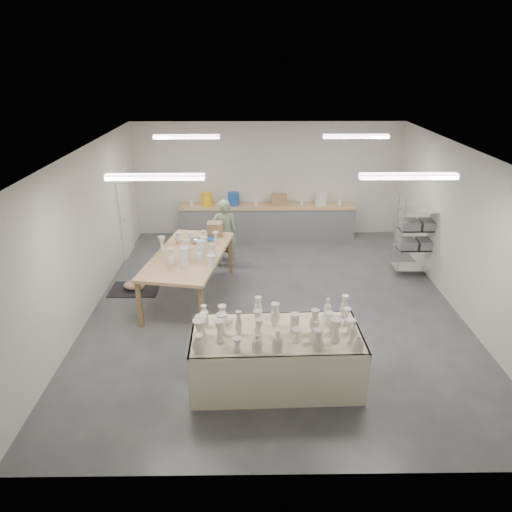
{
  "coord_description": "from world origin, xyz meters",
  "views": [
    {
      "loc": [
        -0.45,
        -7.86,
        4.51
      ],
      "look_at": [
        -0.35,
        0.0,
        1.05
      ],
      "focal_mm": 32.0,
      "sensor_mm": 36.0,
      "label": 1
    }
  ],
  "objects_px": {
    "drying_table": "(276,356)",
    "potter": "(224,233)",
    "work_table": "(192,253)",
    "red_stool": "(225,249)"
  },
  "relations": [
    {
      "from": "drying_table",
      "to": "potter",
      "type": "bearing_deg",
      "value": 101.22
    },
    {
      "from": "red_stool",
      "to": "drying_table",
      "type": "bearing_deg",
      "value": -77.93
    },
    {
      "from": "work_table",
      "to": "potter",
      "type": "xyz_separation_m",
      "value": [
        0.56,
        1.5,
        -0.16
      ]
    },
    {
      "from": "drying_table",
      "to": "work_table",
      "type": "xyz_separation_m",
      "value": [
        -1.52,
        2.72,
        0.49
      ]
    },
    {
      "from": "drying_table",
      "to": "red_stool",
      "type": "xyz_separation_m",
      "value": [
        -0.96,
        4.49,
        -0.19
      ]
    },
    {
      "from": "work_table",
      "to": "red_stool",
      "type": "bearing_deg",
      "value": 82.38
    },
    {
      "from": "red_stool",
      "to": "work_table",
      "type": "bearing_deg",
      "value": -107.56
    },
    {
      "from": "potter",
      "to": "drying_table",
      "type": "bearing_deg",
      "value": 92.89
    },
    {
      "from": "potter",
      "to": "red_stool",
      "type": "distance_m",
      "value": 0.59
    },
    {
      "from": "drying_table",
      "to": "red_stool",
      "type": "bearing_deg",
      "value": 100.48
    }
  ]
}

